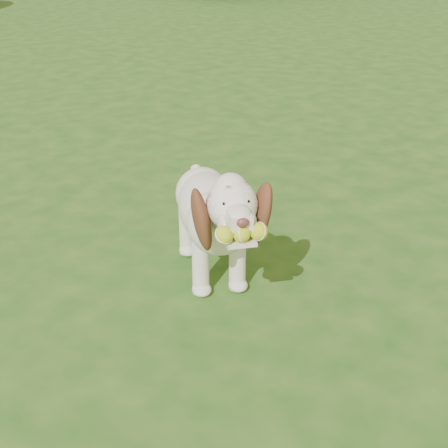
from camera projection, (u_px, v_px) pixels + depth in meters
ground at (170, 297)px, 2.84m from camera, size 80.00×80.00×0.00m
dog at (214, 211)px, 2.82m from camera, size 0.55×1.01×0.67m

